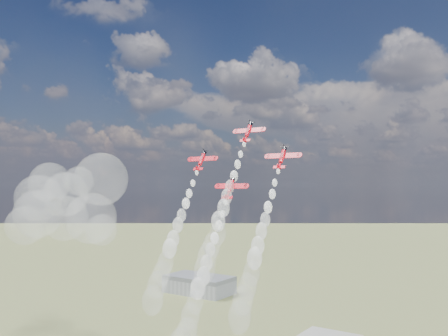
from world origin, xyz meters
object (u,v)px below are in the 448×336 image
plane_lead (248,132)px  plane_right (282,157)px  hangar (199,284)px  plane_left (201,160)px  plane_slot (230,188)px

plane_lead → plane_right: size_ratio=1.00×
hangar → plane_lead: bearing=-48.5°
plane_left → plane_lead: bearing=19.3°
plane_lead → hangar: bearing=131.5°
hangar → plane_lead: (137.79, -155.67, 92.82)m
plane_right → plane_slot: 18.40m
plane_lead → plane_right: 18.40m
hangar → plane_right: (152.86, -160.94, 83.68)m
plane_slot → hangar: bearing=129.7°
hangar → plane_right: plane_right is taller
hangar → plane_slot: 228.41m
plane_left → plane_slot: bearing=-19.3°
plane_slot → plane_lead: bearing=90.0°
plane_slot → plane_left: bearing=160.7°
hangar → plane_slot: bearing=-50.3°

